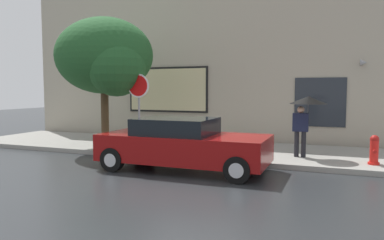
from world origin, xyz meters
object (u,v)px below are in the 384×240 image
Objects in this scene: street_tree at (106,58)px; stop_sign at (139,97)px; parked_car at (183,144)px; pedestrian_with_umbrella at (306,108)px; fire_hydrant at (374,150)px.

stop_sign is (1.51, -0.46, -1.31)m from street_tree.
street_tree is (-3.63, 1.84, 2.54)m from parked_car.
parked_car is 2.47× the size of pedestrian_with_umbrella.
street_tree reaches higher than stop_sign.
fire_hydrant is 0.44× the size of pedestrian_with_umbrella.
parked_car is 4.80m from street_tree.
stop_sign is at bearing -16.89° from street_tree.
parked_car is at bearing -142.15° from pedestrian_with_umbrella.
street_tree reaches higher than parked_car.
pedestrian_with_umbrella is (2.98, 2.32, 0.93)m from parked_car.
fire_hydrant is 0.32× the size of stop_sign.
street_tree is at bearing 163.11° from stop_sign.
fire_hydrant is 8.84m from street_tree.
street_tree is 1.79× the size of stop_sign.
pedestrian_with_umbrella is (-1.81, 0.44, 1.09)m from fire_hydrant.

